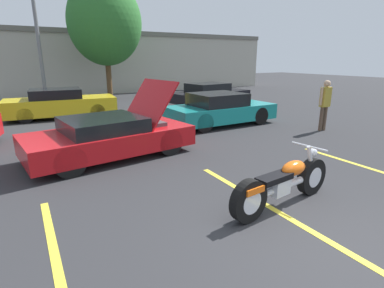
% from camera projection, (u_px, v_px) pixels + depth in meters
% --- Properties ---
extents(ground_plane, '(80.00, 80.00, 0.00)m').
position_uv_depth(ground_plane, '(345.00, 255.00, 3.92)').
color(ground_plane, '#2D2D30').
extents(parking_stripe_foreground, '(0.12, 4.62, 0.01)m').
position_uv_depth(parking_stripe_foreground, '(61.00, 286.00, 3.39)').
color(parking_stripe_foreground, yellow).
rests_on(parking_stripe_foreground, ground).
extents(parking_stripe_middle, '(0.12, 4.62, 0.01)m').
position_uv_depth(parking_stripe_middle, '(279.00, 212.00, 5.01)').
color(parking_stripe_middle, yellow).
rests_on(parking_stripe_middle, ground).
extents(far_building, '(32.00, 4.20, 4.40)m').
position_uv_depth(far_building, '(69.00, 61.00, 21.69)').
color(far_building, '#B2AD9E').
rests_on(far_building, ground).
extents(light_pole, '(1.21, 0.28, 7.10)m').
position_uv_depth(light_pole, '(39.00, 29.00, 14.96)').
color(light_pole, slate).
rests_on(light_pole, ground).
extents(tree_background, '(4.25, 4.25, 6.96)m').
position_uv_depth(tree_background, '(105.00, 23.00, 17.45)').
color(tree_background, brown).
rests_on(tree_background, ground).
extents(motorcycle, '(2.40, 0.70, 0.99)m').
position_uv_depth(motorcycle, '(283.00, 184.00, 5.12)').
color(motorcycle, black).
rests_on(motorcycle, ground).
extents(show_car_hood_open, '(4.36, 2.46, 1.91)m').
position_uv_depth(show_car_hood_open, '(111.00, 136.00, 7.77)').
color(show_car_hood_open, red).
rests_on(show_car_hood_open, ground).
extents(parked_car_right_row, '(5.00, 2.53, 1.16)m').
position_uv_depth(parked_car_right_row, '(210.00, 94.00, 16.94)').
color(parked_car_right_row, black).
rests_on(parked_car_right_row, ground).
extents(parked_car_mid_left_row, '(4.59, 2.06, 1.24)m').
position_uv_depth(parked_car_mid_left_row, '(60.00, 104.00, 12.97)').
color(parked_car_mid_left_row, yellow).
rests_on(parked_car_mid_left_row, ground).
extents(parked_car_mid_right_row, '(4.24, 1.93, 1.22)m').
position_uv_depth(parked_car_mid_right_row, '(220.00, 110.00, 11.57)').
color(parked_car_mid_right_row, teal).
rests_on(parked_car_mid_right_row, ground).
extents(spectator_by_show_car, '(0.52, 0.23, 1.77)m').
position_uv_depth(spectator_by_show_car, '(325.00, 101.00, 10.44)').
color(spectator_by_show_car, brown).
rests_on(spectator_by_show_car, ground).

